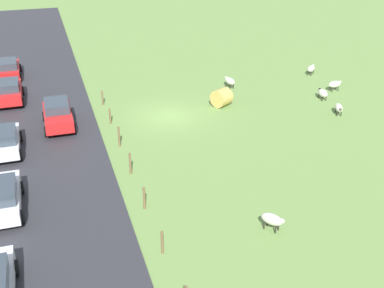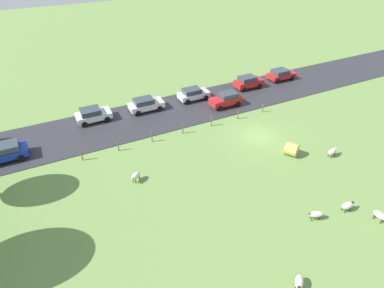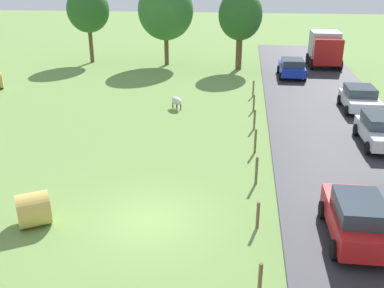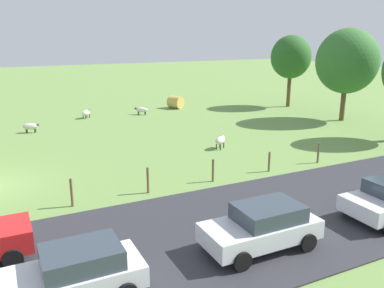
{
  "view_description": "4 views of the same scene",
  "coord_description": "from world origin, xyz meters",
  "px_view_note": "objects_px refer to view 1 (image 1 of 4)",
  "views": [
    {
      "loc": [
        7.73,
        29.94,
        13.35
      ],
      "look_at": [
        0.66,
        7.32,
        1.5
      ],
      "focal_mm": 46.31,
      "sensor_mm": 36.0,
      "label": 1
    },
    {
      "loc": [
        -21.39,
        18.49,
        17.97
      ],
      "look_at": [
        -0.25,
        7.92,
        1.56
      ],
      "focal_mm": 29.22,
      "sensor_mm": 36.0,
      "label": 2
    },
    {
      "loc": [
        3.27,
        -13.68,
        8.74
      ],
      "look_at": [
        1.01,
        5.01,
        1.09
      ],
      "focal_mm": 40.84,
      "sensor_mm": 36.0,
      "label": 3
    },
    {
      "loc": [
        20.66,
        1.0,
        7.2
      ],
      "look_at": [
        1.09,
        10.61,
        1.22
      ],
      "focal_mm": 37.6,
      "sensor_mm": 36.0,
      "label": 4
    }
  ],
  "objects_px": {
    "hay_bale_1": "(222,98)",
    "car_4": "(7,68)",
    "sheep_4": "(311,69)",
    "sheep_2": "(272,219)",
    "car_6": "(58,114)",
    "sheep_3": "(230,81)",
    "car_0": "(3,140)",
    "sheep_5": "(339,108)",
    "sheep_7": "(323,93)",
    "car_7": "(8,91)",
    "sheep_0": "(335,84)"
  },
  "relations": [
    {
      "from": "hay_bale_1",
      "to": "car_4",
      "type": "relative_size",
      "value": 0.32
    },
    {
      "from": "sheep_4",
      "to": "hay_bale_1",
      "type": "height_order",
      "value": "hay_bale_1"
    },
    {
      "from": "sheep_2",
      "to": "car_6",
      "type": "distance_m",
      "value": 16.41
    },
    {
      "from": "sheep_3",
      "to": "car_0",
      "type": "distance_m",
      "value": 17.72
    },
    {
      "from": "sheep_5",
      "to": "sheep_7",
      "type": "bearing_deg",
      "value": -98.52
    },
    {
      "from": "hay_bale_1",
      "to": "car_0",
      "type": "relative_size",
      "value": 0.32
    },
    {
      "from": "sheep_2",
      "to": "car_4",
      "type": "distance_m",
      "value": 27.9
    },
    {
      "from": "sheep_4",
      "to": "hay_bale_1",
      "type": "xyz_separation_m",
      "value": [
        9.58,
        4.29,
        0.11
      ]
    },
    {
      "from": "sheep_4",
      "to": "car_6",
      "type": "xyz_separation_m",
      "value": [
        20.89,
        4.62,
        0.39
      ]
    },
    {
      "from": "sheep_2",
      "to": "car_4",
      "type": "xyz_separation_m",
      "value": [
        11.67,
        -25.34,
        0.28
      ]
    },
    {
      "from": "sheep_3",
      "to": "sheep_4",
      "type": "relative_size",
      "value": 1.14
    },
    {
      "from": "car_4",
      "to": "sheep_3",
      "type": "bearing_deg",
      "value": 155.58
    },
    {
      "from": "sheep_7",
      "to": "sheep_4",
      "type": "bearing_deg",
      "value": -111.18
    },
    {
      "from": "car_0",
      "to": "car_6",
      "type": "relative_size",
      "value": 1.01
    },
    {
      "from": "sheep_4",
      "to": "car_4",
      "type": "xyz_separation_m",
      "value": [
        24.25,
        -6.58,
        0.32
      ]
    },
    {
      "from": "sheep_4",
      "to": "car_4",
      "type": "height_order",
      "value": "car_4"
    },
    {
      "from": "sheep_7",
      "to": "car_0",
      "type": "distance_m",
      "value": 22.18
    },
    {
      "from": "sheep_2",
      "to": "sheep_3",
      "type": "bearing_deg",
      "value": -105.42
    },
    {
      "from": "sheep_5",
      "to": "car_7",
      "type": "bearing_deg",
      "value": -22.54
    },
    {
      "from": "sheep_2",
      "to": "car_6",
      "type": "relative_size",
      "value": 0.29
    },
    {
      "from": "sheep_4",
      "to": "hay_bale_1",
      "type": "relative_size",
      "value": 0.9
    },
    {
      "from": "sheep_5",
      "to": "car_4",
      "type": "distance_m",
      "value": 26.27
    },
    {
      "from": "car_7",
      "to": "sheep_4",
      "type": "bearing_deg",
      "value": 178.13
    },
    {
      "from": "sheep_5",
      "to": "sheep_7",
      "type": "distance_m",
      "value": 2.84
    },
    {
      "from": "sheep_3",
      "to": "car_4",
      "type": "relative_size",
      "value": 0.33
    },
    {
      "from": "car_4",
      "to": "sheep_5",
      "type": "bearing_deg",
      "value": 145.91
    },
    {
      "from": "hay_bale_1",
      "to": "car_4",
      "type": "bearing_deg",
      "value": -36.54
    },
    {
      "from": "sheep_0",
      "to": "car_0",
      "type": "height_order",
      "value": "car_0"
    },
    {
      "from": "car_0",
      "to": "sheep_7",
      "type": "bearing_deg",
      "value": -174.53
    },
    {
      "from": "car_0",
      "to": "car_7",
      "type": "distance_m",
      "value": 8.24
    },
    {
      "from": "sheep_0",
      "to": "car_7",
      "type": "relative_size",
      "value": 0.3
    },
    {
      "from": "hay_bale_1",
      "to": "car_6",
      "type": "bearing_deg",
      "value": 1.68
    },
    {
      "from": "sheep_5",
      "to": "car_6",
      "type": "bearing_deg",
      "value": -10.85
    },
    {
      "from": "sheep_7",
      "to": "sheep_2",
      "type": "bearing_deg",
      "value": 51.96
    },
    {
      "from": "sheep_7",
      "to": "car_7",
      "type": "bearing_deg",
      "value": -15.59
    },
    {
      "from": "car_0",
      "to": "car_4",
      "type": "bearing_deg",
      "value": -89.56
    },
    {
      "from": "sheep_2",
      "to": "car_4",
      "type": "relative_size",
      "value": 0.29
    },
    {
      "from": "car_6",
      "to": "car_0",
      "type": "bearing_deg",
      "value": 41.07
    },
    {
      "from": "sheep_7",
      "to": "hay_bale_1",
      "type": "relative_size",
      "value": 0.91
    },
    {
      "from": "car_0",
      "to": "car_4",
      "type": "distance_m",
      "value": 14.03
    },
    {
      "from": "sheep_5",
      "to": "sheep_7",
      "type": "relative_size",
      "value": 1.12
    },
    {
      "from": "car_0",
      "to": "car_6",
      "type": "xyz_separation_m",
      "value": [
        -3.25,
        -2.83,
        0.07
      ]
    },
    {
      "from": "sheep_0",
      "to": "sheep_7",
      "type": "xyz_separation_m",
      "value": [
        1.81,
        1.31,
        -0.04
      ]
    },
    {
      "from": "sheep_2",
      "to": "car_4",
      "type": "bearing_deg",
      "value": -65.27
    },
    {
      "from": "sheep_3",
      "to": "car_7",
      "type": "height_order",
      "value": "car_7"
    },
    {
      "from": "sheep_0",
      "to": "sheep_5",
      "type": "distance_m",
      "value": 4.69
    },
    {
      "from": "sheep_5",
      "to": "car_0",
      "type": "distance_m",
      "value": 21.66
    },
    {
      "from": "car_0",
      "to": "hay_bale_1",
      "type": "bearing_deg",
      "value": -167.74
    },
    {
      "from": "sheep_4",
      "to": "car_7",
      "type": "xyz_separation_m",
      "value": [
        24.0,
        -0.78,
        0.39
      ]
    },
    {
      "from": "car_4",
      "to": "car_6",
      "type": "bearing_deg",
      "value": 106.68
    }
  ]
}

